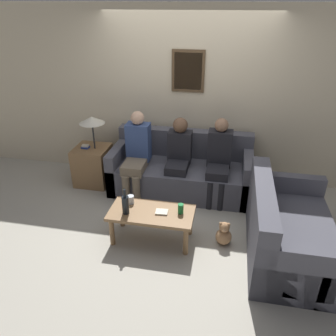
{
  "coord_description": "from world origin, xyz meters",
  "views": [
    {
      "loc": [
        0.65,
        -3.83,
        2.63
      ],
      "look_at": [
        -0.08,
        -0.13,
        0.68
      ],
      "focal_mm": 35.0,
      "sensor_mm": 36.0,
      "label": 1
    }
  ],
  "objects": [
    {
      "name": "teddy_bear",
      "position": [
        0.7,
        -0.66,
        0.13
      ],
      "size": [
        0.19,
        0.19,
        0.3
      ],
      "color": "#A87A51",
      "rests_on": "ground_plane"
    },
    {
      "name": "soda_can",
      "position": [
        0.19,
        -0.7,
        0.46
      ],
      "size": [
        0.07,
        0.07,
        0.12
      ],
      "color": "#197A38",
      "rests_on": "coffee_table"
    },
    {
      "name": "side_table_with_lamp",
      "position": [
        -1.39,
        0.45,
        0.36
      ],
      "size": [
        0.51,
        0.51,
        1.1
      ],
      "color": "olive",
      "rests_on": "ground_plane"
    },
    {
      "name": "coffee_table",
      "position": [
        -0.16,
        -0.74,
        0.34
      ],
      "size": [
        1.0,
        0.49,
        0.4
      ],
      "color": "olive",
      "rests_on": "ground_plane"
    },
    {
      "name": "person_middle",
      "position": [
        -0.03,
        0.41,
        0.63
      ],
      "size": [
        0.34,
        0.59,
        1.15
      ],
      "color": "black",
      "rests_on": "ground_plane"
    },
    {
      "name": "couch_main",
      "position": [
        0.0,
        0.54,
        0.3
      ],
      "size": [
        2.07,
        0.91,
        0.85
      ],
      "color": "#4C4C56",
      "rests_on": "ground_plane"
    },
    {
      "name": "book_stack",
      "position": [
        -0.03,
        -0.74,
        0.41
      ],
      "size": [
        0.15,
        0.13,
        0.02
      ],
      "color": "beige",
      "rests_on": "coffee_table"
    },
    {
      "name": "couch_side",
      "position": [
        1.39,
        -0.69,
        0.3
      ],
      "size": [
        0.91,
        1.54,
        0.85
      ],
      "rotation": [
        0.0,
        0.0,
        1.57
      ],
      "color": "#4C4C56",
      "rests_on": "ground_plane"
    },
    {
      "name": "wall_back",
      "position": [
        0.0,
        1.02,
        1.3
      ],
      "size": [
        9.0,
        0.08,
        2.6
      ],
      "color": "beige",
      "rests_on": "ground_plane"
    },
    {
      "name": "person_right",
      "position": [
        0.55,
        0.39,
        0.63
      ],
      "size": [
        0.34,
        0.6,
        1.18
      ],
      "color": "black",
      "rests_on": "ground_plane"
    },
    {
      "name": "ground_plane",
      "position": [
        0.0,
        0.0,
        0.0
      ],
      "size": [
        16.0,
        16.0,
        0.0
      ],
      "primitive_type": "plane",
      "color": "#ADA899"
    },
    {
      "name": "wine_bottle",
      "position": [
        -0.44,
        -0.82,
        0.52
      ],
      "size": [
        0.08,
        0.08,
        0.32
      ],
      "color": "black",
      "rests_on": "coffee_table"
    },
    {
      "name": "drinking_glass",
      "position": [
        -0.45,
        -0.61,
        0.45
      ],
      "size": [
        0.08,
        0.08,
        0.1
      ],
      "color": "silver",
      "rests_on": "coffee_table"
    },
    {
      "name": "person_left",
      "position": [
        -0.64,
        0.34,
        0.65
      ],
      "size": [
        0.34,
        0.64,
        1.22
      ],
      "color": "#756651",
      "rests_on": "ground_plane"
    }
  ]
}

